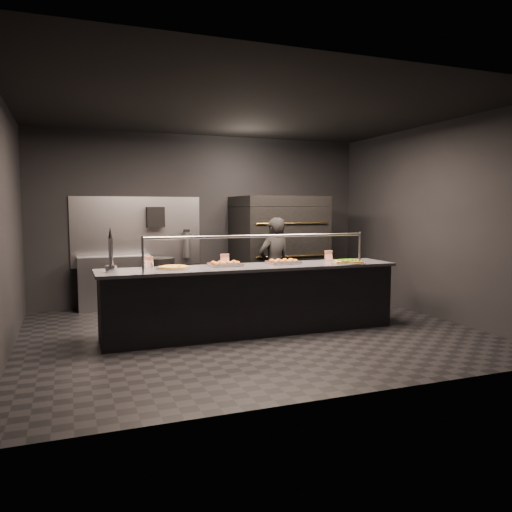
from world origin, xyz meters
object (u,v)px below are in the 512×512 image
Objects in this scene: prep_shelf at (115,283)px; slider_tray_b at (283,262)px; fire_extinguisher at (187,245)px; worker at (274,266)px; towel_dispenser at (155,217)px; slider_tray_a at (225,264)px; pizza_oven at (278,249)px; service_counter at (252,299)px; trash_bin at (159,283)px; beer_tap at (111,259)px; square_pizza at (348,262)px; round_pizza at (173,267)px.

prep_shelf is 2.43× the size of slider_tray_b.
worker is at bearing -52.24° from fire_extinguisher.
towel_dispenser reaches higher than prep_shelf.
slider_tray_a reaches higher than prep_shelf.
slider_tray_b is at bearing -69.89° from fire_extinguisher.
prep_shelf is (-2.80, 0.42, -0.52)m from pizza_oven.
worker is at bearing 53.09° from service_counter.
towel_dispenser is 0.69× the size of fire_extinguisher.
trash_bin is at bearing -150.91° from fire_extinguisher.
worker reaches higher than beer_tap.
beer_tap is 2.35m from slider_tray_b.
beer_tap is 0.36× the size of worker.
square_pizza is at bearing -2.08° from beer_tap.
worker is (2.59, 1.02, -0.30)m from beer_tap.
fire_extinguisher is 2.86m from beer_tap.
round_pizza is at bearing -76.57° from prep_shelf.
round_pizza is 2.47m from square_pizza.
round_pizza is 1.04× the size of slider_tray_a.
prep_shelf is at bearing 162.11° from trash_bin.
beer_tap is at bearing -147.61° from pizza_oven.
fire_extinguisher is at bearing 124.46° from square_pizza.
beer_tap reaches higher than slider_tray_a.
service_counter is 0.70m from slider_tray_b.
pizza_oven is at bearing 57.73° from service_counter.
trash_bin is (-2.30, 2.24, -0.50)m from square_pizza.
towel_dispenser reaches higher than trash_bin.
fire_extinguisher is at bearing 1.04° from towel_dispenser.
towel_dispenser is at bearing 132.16° from square_pizza.
worker is (1.81, 0.92, -0.16)m from round_pizza.
pizza_oven reaches higher than worker.
towel_dispenser is 2.29m from worker.
slider_tray_b is at bearing 165.69° from square_pizza.
beer_tap is (-0.25, -2.35, 0.63)m from prep_shelf.
beer_tap is 1.17× the size of square_pizza.
beer_tap reaches higher than service_counter.
round_pizza is 0.95× the size of square_pizza.
fire_extinguisher is 1.11× the size of round_pizza.
service_counter is 2.50m from fire_extinguisher.
pizza_oven is at bearing 49.08° from slider_tray_a.
fire_extinguisher reaches higher than round_pizza.
trash_bin is at bearing 124.80° from slider_tray_b.
towel_dispenser is at bearing 68.68° from beer_tap.
pizza_oven reaches higher than slider_tray_a.
service_counter is 1.95m from beer_tap.
trash_bin is (-0.55, -0.31, -0.63)m from fire_extinguisher.
square_pizza is (0.20, -2.05, -0.03)m from pizza_oven.
pizza_oven reaches higher than trash_bin.
towel_dispenser is 0.80× the size of slider_tray_a.
prep_shelf is 0.77× the size of worker.
towel_dispenser is 0.77× the size of round_pizza.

